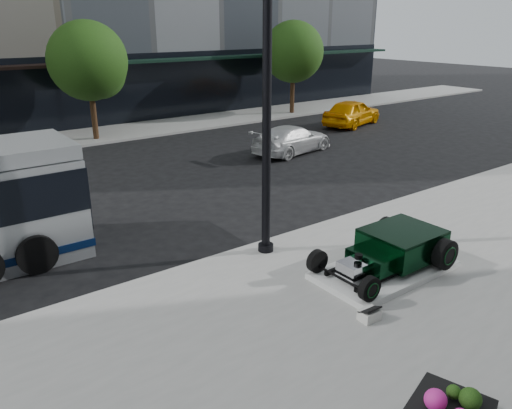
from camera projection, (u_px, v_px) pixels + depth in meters
ground at (217, 223)px, 14.97m from camera, size 120.00×120.00×0.00m
sidewalk_far at (71, 139)px, 25.51m from camera, size 70.00×4.00×0.12m
street_trees at (91, 64)px, 24.17m from camera, size 29.80×3.80×5.70m
display_plinth at (384, 270)px, 11.75m from camera, size 3.40×1.80×0.15m
hot_rod at (396, 247)px, 11.76m from camera, size 3.22×2.00×0.81m
info_plaque at (369, 314)px, 9.87m from camera, size 0.42×0.32×0.31m
lamppost at (267, 123)px, 11.77m from camera, size 0.40×0.40×7.20m
white_sedan at (292, 139)px, 22.84m from camera, size 4.56×2.51×1.25m
yellow_taxi at (352, 112)px, 28.84m from camera, size 4.77×2.94×1.52m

